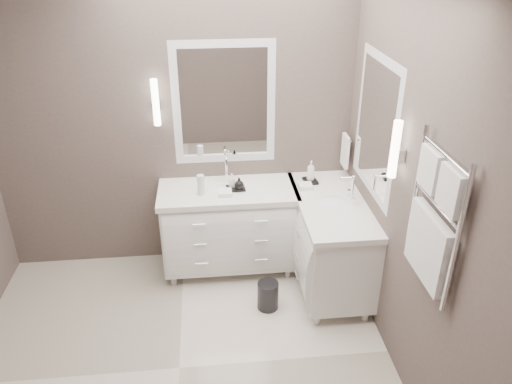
{
  "coord_description": "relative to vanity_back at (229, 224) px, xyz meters",
  "views": [
    {
      "loc": [
        0.29,
        -2.73,
        2.88
      ],
      "look_at": [
        0.65,
        0.7,
        1.08
      ],
      "focal_mm": 35.0,
      "sensor_mm": 36.0,
      "label": 1
    }
  ],
  "objects": [
    {
      "name": "floor",
      "position": [
        -0.45,
        -1.23,
        -0.49
      ],
      "size": [
        3.2,
        3.0,
        0.01
      ],
      "primitive_type": "cube",
      "color": "silver",
      "rests_on": "ground"
    },
    {
      "name": "wall_back",
      "position": [
        -0.45,
        0.28,
        0.86
      ],
      "size": [
        3.2,
        0.01,
        2.7
      ],
      "primitive_type": "cube",
      "color": "#524641",
      "rests_on": "floor"
    },
    {
      "name": "wall_right",
      "position": [
        1.15,
        -1.23,
        0.86
      ],
      "size": [
        0.01,
        3.0,
        2.7
      ],
      "primitive_type": "cube",
      "color": "#524641",
      "rests_on": "floor"
    },
    {
      "name": "vanity_back",
      "position": [
        0.0,
        0.0,
        0.0
      ],
      "size": [
        1.24,
        0.59,
        0.97
      ],
      "color": "white",
      "rests_on": "floor"
    },
    {
      "name": "vanity_right",
      "position": [
        0.88,
        -0.33,
        0.0
      ],
      "size": [
        0.59,
        1.24,
        0.97
      ],
      "color": "white",
      "rests_on": "floor"
    },
    {
      "name": "mirror_back",
      "position": [
        -0.0,
        0.26,
        1.06
      ],
      "size": [
        0.9,
        0.02,
        1.1
      ],
      "color": "white",
      "rests_on": "wall_back"
    },
    {
      "name": "mirror_right",
      "position": [
        1.14,
        -0.43,
        1.06
      ],
      "size": [
        0.02,
        0.9,
        1.1
      ],
      "color": "white",
      "rests_on": "wall_right"
    },
    {
      "name": "sconce_back",
      "position": [
        -0.58,
        0.2,
        1.11
      ],
      "size": [
        0.06,
        0.06,
        0.4
      ],
      "color": "white",
      "rests_on": "wall_back"
    },
    {
      "name": "sconce_right",
      "position": [
        1.08,
        -1.01,
        1.11
      ],
      "size": [
        0.06,
        0.06,
        0.4
      ],
      "color": "white",
      "rests_on": "wall_right"
    },
    {
      "name": "towel_bar_corner",
      "position": [
        1.09,
        0.13,
        0.63
      ],
      "size": [
        0.03,
        0.22,
        0.3
      ],
      "color": "white",
      "rests_on": "wall_right"
    },
    {
      "name": "towel_ladder",
      "position": [
        1.1,
        -1.63,
        0.91
      ],
      "size": [
        0.06,
        0.58,
        0.9
      ],
      "color": "white",
      "rests_on": "wall_right"
    },
    {
      "name": "waste_bin",
      "position": [
        0.29,
        -0.62,
        -0.36
      ],
      "size": [
        0.23,
        0.23,
        0.25
      ],
      "primitive_type": "cylinder",
      "rotation": [
        0.0,
        0.0,
        0.33
      ],
      "color": "black",
      "rests_on": "floor"
    },
    {
      "name": "amenity_tray_back",
      "position": [
        0.07,
        -0.02,
        0.38
      ],
      "size": [
        0.17,
        0.14,
        0.02
      ],
      "primitive_type": "cube",
      "rotation": [
        0.0,
        0.0,
        0.1
      ],
      "color": "black",
      "rests_on": "vanity_back"
    },
    {
      "name": "amenity_tray_right",
      "position": [
        0.76,
        0.06,
        0.38
      ],
      "size": [
        0.13,
        0.16,
        0.02
      ],
      "primitive_type": "cube",
      "rotation": [
        0.0,
        0.0,
        0.14
      ],
      "color": "black",
      "rests_on": "vanity_right"
    },
    {
      "name": "water_bottle",
      "position": [
        -0.24,
        -0.08,
        0.46
      ],
      "size": [
        0.07,
        0.07,
        0.18
      ],
      "primitive_type": "cylinder",
      "rotation": [
        0.0,
        0.0,
        0.14
      ],
      "color": "silver",
      "rests_on": "vanity_back"
    },
    {
      "name": "soap_bottle_a",
      "position": [
        0.04,
        -0.0,
        0.45
      ],
      "size": [
        0.06,
        0.06,
        0.12
      ],
      "primitive_type": "imported",
      "rotation": [
        0.0,
        0.0,
        0.06
      ],
      "color": "white",
      "rests_on": "amenity_tray_back"
    },
    {
      "name": "soap_bottle_b",
      "position": [
        0.1,
        -0.05,
        0.44
      ],
      "size": [
        0.09,
        0.09,
        0.1
      ],
      "primitive_type": "imported",
      "rotation": [
        0.0,
        0.0,
        0.09
      ],
      "color": "black",
      "rests_on": "amenity_tray_back"
    },
    {
      "name": "soap_bottle_c",
      "position": [
        0.76,
        0.06,
        0.48
      ],
      "size": [
        0.09,
        0.09,
        0.18
      ],
      "primitive_type": "imported",
      "rotation": [
        0.0,
        0.0,
        -0.35
      ],
      "color": "white",
      "rests_on": "amenity_tray_right"
    }
  ]
}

